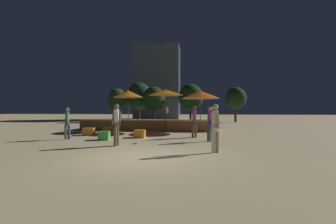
{
  "coord_description": "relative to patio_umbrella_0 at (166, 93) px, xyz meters",
  "views": [
    {
      "loc": [
        1.78,
        -7.18,
        1.59
      ],
      "look_at": [
        0.0,
        6.81,
        1.41
      ],
      "focal_mm": 24.0,
      "sensor_mm": 36.0,
      "label": 1
    }
  ],
  "objects": [
    {
      "name": "cube_seat_1",
      "position": [
        -4.36,
        -2.74,
        -2.54
      ],
      "size": [
        0.75,
        0.75,
        0.44
      ],
      "rotation": [
        0.0,
        0.0,
        0.21
      ],
      "color": "orange",
      "rests_on": "ground"
    },
    {
      "name": "person_3",
      "position": [
        -1.29,
        -6.34,
        -1.75
      ],
      "size": [
        0.52,
        0.3,
        1.82
      ],
      "rotation": [
        0.0,
        0.0,
        4.46
      ],
      "color": "brown",
      "rests_on": "ground"
    },
    {
      "name": "background_tree_1",
      "position": [
        -7.69,
        11.43,
        0.02
      ],
      "size": [
        2.49,
        2.49,
        4.17
      ],
      "color": "#3D2B1C",
      "rests_on": "ground"
    },
    {
      "name": "person_0",
      "position": [
        -4.59,
        -4.67,
        -1.86
      ],
      "size": [
        0.33,
        0.43,
        1.68
      ],
      "rotation": [
        0.0,
        0.0,
        3.74
      ],
      "color": "#2D4C7F",
      "rests_on": "ground"
    },
    {
      "name": "bistro_chair_0",
      "position": [
        -0.09,
        2.01,
        -1.39
      ],
      "size": [
        0.46,
        0.46,
        0.9
      ],
      "rotation": [
        0.0,
        0.0,
        2.69
      ],
      "color": "#2D3338",
      "rests_on": "wooden_deck"
    },
    {
      "name": "ground_plane",
      "position": [
        0.37,
        -8.5,
        -2.76
      ],
      "size": [
        120.0,
        120.0,
        0.0
      ],
      "primitive_type": "plane",
      "color": "#D1B784"
    },
    {
      "name": "patio_umbrella_2",
      "position": [
        2.43,
        0.08,
        -0.17
      ],
      "size": [
        2.66,
        2.66,
        2.94
      ],
      "color": "brown",
      "rests_on": "ground"
    },
    {
      "name": "patio_umbrella_1",
      "position": [
        -2.81,
        0.23,
        -0.07
      ],
      "size": [
        2.21,
        2.21,
        3.03
      ],
      "color": "brown",
      "rests_on": "ground"
    },
    {
      "name": "background_tree_4",
      "position": [
        -5.3,
        13.04,
        0.55
      ],
      "size": [
        3.22,
        3.22,
        5.09
      ],
      "color": "#3D2B1C",
      "rests_on": "ground"
    },
    {
      "name": "frisbee_disc",
      "position": [
        -0.62,
        -5.69,
        -2.74
      ],
      "size": [
        0.24,
        0.24,
        0.03
      ],
      "color": "#33B2D8",
      "rests_on": "ground"
    },
    {
      "name": "cube_seat_2",
      "position": [
        -3.58,
        -1.66,
        -2.52
      ],
      "size": [
        0.52,
        0.52,
        0.48
      ],
      "rotation": [
        0.0,
        0.0,
        0.03
      ],
      "color": "orange",
      "rests_on": "ground"
    },
    {
      "name": "background_tree_2",
      "position": [
        1.43,
        11.69,
        0.23
      ],
      "size": [
        2.99,
        2.99,
        4.65
      ],
      "color": "#3D2B1C",
      "rests_on": "ground"
    },
    {
      "name": "person_2",
      "position": [
        2.83,
        -7.36,
        -1.79
      ],
      "size": [
        0.33,
        0.47,
        1.77
      ],
      "rotation": [
        0.0,
        0.0,
        0.54
      ],
      "color": "white",
      "rests_on": "ground"
    },
    {
      "name": "person_1",
      "position": [
        2.03,
        -3.09,
        -1.79
      ],
      "size": [
        0.3,
        0.51,
        1.76
      ],
      "rotation": [
        0.0,
        0.0,
        6.01
      ],
      "color": "brown",
      "rests_on": "ground"
    },
    {
      "name": "background_tree_0",
      "position": [
        -2.97,
        11.02,
        0.02
      ],
      "size": [
        2.75,
        2.75,
        4.3
      ],
      "color": "#3D2B1C",
      "rests_on": "ground"
    },
    {
      "name": "bistro_chair_1",
      "position": [
        -0.1,
        0.98,
        -1.39
      ],
      "size": [
        0.43,
        0.43,
        0.9
      ],
      "rotation": [
        0.0,
        0.0,
        4.39
      ],
      "color": "#47474C",
      "rests_on": "wooden_deck"
    },
    {
      "name": "person_4",
      "position": [
        2.8,
        -4.49,
        -1.84
      ],
      "size": [
        0.31,
        0.49,
        1.7
      ],
      "rotation": [
        0.0,
        0.0,
        0.48
      ],
      "color": "#2D4C7F",
      "rests_on": "ground"
    },
    {
      "name": "bistro_chair_2",
      "position": [
        -3.76,
        0.75,
        -1.39
      ],
      "size": [
        0.48,
        0.48,
        0.9
      ],
      "rotation": [
        0.0,
        0.0,
        0.7
      ],
      "color": "#1E4C47",
      "rests_on": "wooden_deck"
    },
    {
      "name": "background_tree_3",
      "position": [
        6.88,
        12.57,
        0.12
      ],
      "size": [
        2.55,
        2.55,
        4.29
      ],
      "color": "#3D2B1C",
      "rests_on": "ground"
    },
    {
      "name": "patio_umbrella_0",
      "position": [
        0.0,
        0.0,
        0.0
      ],
      "size": [
        2.43,
        2.43,
        3.04
      ],
      "color": "brown",
      "rests_on": "ground"
    },
    {
      "name": "wooden_deck",
      "position": [
        -1.57,
        1.49,
        -2.39
      ],
      "size": [
        9.83,
        2.94,
        0.83
      ],
      "color": "olive",
      "rests_on": "ground"
    },
    {
      "name": "cube_seat_0",
      "position": [
        -1.0,
        -3.45,
        -2.55
      ],
      "size": [
        0.58,
        0.58,
        0.43
      ],
      "rotation": [
        0.0,
        0.0,
        0.02
      ],
      "color": "orange",
      "rests_on": "ground"
    },
    {
      "name": "distant_building",
      "position": [
        -4.24,
        20.68,
        3.16
      ],
      "size": [
        7.26,
        4.01,
        11.84
      ],
      "color": "#4C5666",
      "rests_on": "ground"
    },
    {
      "name": "cube_seat_3",
      "position": [
        -2.59,
        -4.6,
        -2.54
      ],
      "size": [
        0.61,
        0.61,
        0.43
      ],
      "rotation": [
        0.0,
        0.0,
        0.17
      ],
      "color": "#4CC651",
      "rests_on": "ground"
    }
  ]
}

